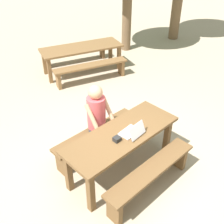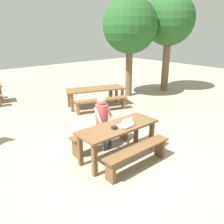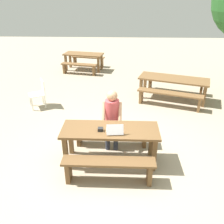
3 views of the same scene
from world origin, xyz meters
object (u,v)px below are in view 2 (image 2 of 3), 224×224
(picnic_table_mid, at_px, (96,91))
(tree_right, at_px, (130,26))
(small_pouch, at_px, (114,128))
(tree_left, at_px, (169,21))
(person_seated, at_px, (103,118))
(picnic_table_front, at_px, (118,131))
(laptop, at_px, (125,124))

(picnic_table_mid, relative_size, tree_right, 0.56)
(small_pouch, relative_size, tree_left, 0.02)
(person_seated, bearing_deg, tree_right, 38.38)
(picnic_table_front, xyz_separation_m, laptop, (0.09, -0.13, 0.18))
(picnic_table_front, relative_size, person_seated, 1.43)
(picnic_table_front, bearing_deg, person_seated, 88.68)
(small_pouch, bearing_deg, picnic_table_front, 22.29)
(picnic_table_front, xyz_separation_m, picnic_table_mid, (1.87, 3.37, -0.04))
(small_pouch, bearing_deg, picnic_table_mid, 59.17)
(laptop, distance_m, tree_left, 7.16)
(picnic_table_mid, distance_m, tree_right, 3.12)
(picnic_table_front, distance_m, laptop, 0.24)
(picnic_table_front, height_order, small_pouch, small_pouch)
(laptop, distance_m, small_pouch, 0.28)
(laptop, bearing_deg, person_seated, -88.38)
(laptop, height_order, tree_right, tree_right)
(small_pouch, bearing_deg, tree_left, 28.43)
(tree_left, height_order, tree_right, tree_left)
(small_pouch, xyz_separation_m, tree_right, (4.12, 3.76, 2.13))
(picnic_table_front, bearing_deg, picnic_table_mid, 60.94)
(laptop, distance_m, person_seated, 0.71)
(person_seated, distance_m, tree_right, 5.44)
(laptop, bearing_deg, picnic_table_mid, -121.91)
(tree_left, bearing_deg, picnic_table_mid, 178.28)
(picnic_table_mid, bearing_deg, person_seated, -105.28)
(laptop, height_order, tree_left, tree_left)
(laptop, xyz_separation_m, small_pouch, (-0.28, 0.05, -0.02))
(picnic_table_mid, relative_size, tree_left, 0.53)
(picnic_table_front, height_order, laptop, laptop)
(laptop, relative_size, person_seated, 0.25)
(person_seated, xyz_separation_m, tree_right, (3.92, 3.11, 2.14))
(picnic_table_mid, bearing_deg, laptop, -98.59)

